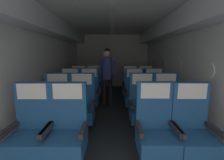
% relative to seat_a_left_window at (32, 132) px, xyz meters
% --- Properties ---
extents(ground, '(3.30, 6.84, 0.02)m').
position_rel_seat_a_left_window_xyz_m(ground, '(1.02, 1.65, -0.47)').
color(ground, '#23282D').
extents(fuselage_shell, '(3.18, 6.49, 2.28)m').
position_rel_seat_a_left_window_xyz_m(fuselage_shell, '(1.02, 1.90, 1.18)').
color(fuselage_shell, silver).
rests_on(fuselage_shell, ground).
extents(seat_a_left_window, '(0.49, 0.47, 1.08)m').
position_rel_seat_a_left_window_xyz_m(seat_a_left_window, '(0.00, 0.00, 0.00)').
color(seat_a_left_window, '#38383D').
rests_on(seat_a_left_window, ground).
extents(seat_a_left_aisle, '(0.49, 0.47, 1.08)m').
position_rel_seat_a_left_window_xyz_m(seat_a_left_aisle, '(0.45, 0.00, 0.00)').
color(seat_a_left_aisle, '#38383D').
rests_on(seat_a_left_aisle, ground).
extents(seat_a_right_aisle, '(0.49, 0.47, 1.08)m').
position_rel_seat_a_left_window_xyz_m(seat_a_right_aisle, '(2.03, 0.01, 0.00)').
color(seat_a_right_aisle, '#38383D').
rests_on(seat_a_right_aisle, ground).
extents(seat_a_right_window, '(0.49, 0.47, 1.08)m').
position_rel_seat_a_left_window_xyz_m(seat_a_right_window, '(1.57, 0.03, 0.00)').
color(seat_a_right_window, '#38383D').
rests_on(seat_a_right_window, ground).
extents(seat_b_left_window, '(0.49, 0.47, 1.08)m').
position_rel_seat_a_left_window_xyz_m(seat_b_left_window, '(-0.01, 0.93, 0.00)').
color(seat_b_left_window, '#38383D').
rests_on(seat_b_left_window, ground).
extents(seat_b_left_aisle, '(0.49, 0.47, 1.08)m').
position_rel_seat_a_left_window_xyz_m(seat_b_left_aisle, '(0.45, 0.93, 0.00)').
color(seat_b_left_aisle, '#38383D').
rests_on(seat_b_left_aisle, ground).
extents(seat_b_right_aisle, '(0.49, 0.47, 1.08)m').
position_rel_seat_a_left_window_xyz_m(seat_b_right_aisle, '(2.03, 0.94, 0.00)').
color(seat_b_right_aisle, '#38383D').
rests_on(seat_b_right_aisle, ground).
extents(seat_b_right_window, '(0.49, 0.47, 1.08)m').
position_rel_seat_a_left_window_xyz_m(seat_b_right_window, '(1.58, 0.93, 0.00)').
color(seat_b_right_window, '#38383D').
rests_on(seat_b_right_window, ground).
extents(seat_c_left_window, '(0.49, 0.47, 1.08)m').
position_rel_seat_a_left_window_xyz_m(seat_c_left_window, '(-0.01, 1.85, 0.00)').
color(seat_c_left_window, '#38383D').
rests_on(seat_c_left_window, ground).
extents(seat_c_left_aisle, '(0.49, 0.47, 1.08)m').
position_rel_seat_a_left_window_xyz_m(seat_c_left_aisle, '(0.45, 1.86, 0.00)').
color(seat_c_left_aisle, '#38383D').
rests_on(seat_c_left_aisle, ground).
extents(seat_c_right_aisle, '(0.49, 0.47, 1.08)m').
position_rel_seat_a_left_window_xyz_m(seat_c_right_aisle, '(2.05, 1.84, 0.00)').
color(seat_c_right_aisle, '#38383D').
rests_on(seat_c_right_aisle, ground).
extents(seat_c_right_window, '(0.49, 0.47, 1.08)m').
position_rel_seat_a_left_window_xyz_m(seat_c_right_window, '(1.57, 1.84, 0.00)').
color(seat_c_right_window, '#38383D').
rests_on(seat_c_right_window, ground).
extents(seat_d_left_window, '(0.49, 0.47, 1.08)m').
position_rel_seat_a_left_window_xyz_m(seat_d_left_window, '(-0.01, 2.75, 0.00)').
color(seat_d_left_window, '#38383D').
rests_on(seat_d_left_window, ground).
extents(seat_d_left_aisle, '(0.49, 0.47, 1.08)m').
position_rel_seat_a_left_window_xyz_m(seat_d_left_aisle, '(0.46, 2.76, 0.00)').
color(seat_d_left_aisle, '#38383D').
rests_on(seat_d_left_aisle, ground).
extents(seat_d_right_aisle, '(0.49, 0.47, 1.08)m').
position_rel_seat_a_left_window_xyz_m(seat_d_right_aisle, '(2.04, 2.77, 0.00)').
color(seat_d_right_aisle, '#38383D').
rests_on(seat_d_right_aisle, ground).
extents(seat_d_right_window, '(0.49, 0.47, 1.08)m').
position_rel_seat_a_left_window_xyz_m(seat_d_right_window, '(1.58, 2.78, 0.00)').
color(seat_d_right_window, '#38383D').
rests_on(seat_d_right_window, ground).
extents(flight_attendant, '(0.43, 0.28, 1.58)m').
position_rel_seat_a_left_window_xyz_m(flight_attendant, '(0.88, 2.31, 0.51)').
color(flight_attendant, black).
rests_on(flight_attendant, ground).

